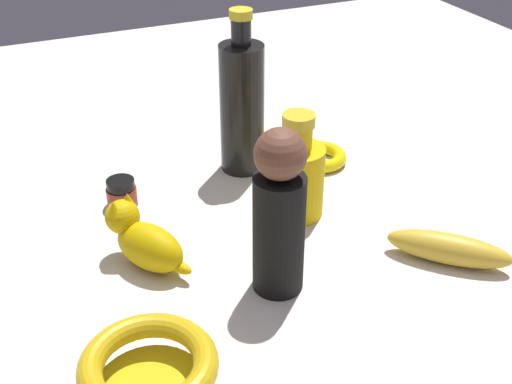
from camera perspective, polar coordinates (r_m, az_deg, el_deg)
name	(u,v)px	position (r m, az deg, el deg)	size (l,w,h in m)	color
ground	(256,239)	(0.95, 0.00, -4.10)	(2.00, 2.00, 0.00)	silver
nail_polish_jar	(122,193)	(1.04, -11.53, -0.07)	(0.05, 0.05, 0.04)	maroon
bottle_tall	(242,105)	(1.08, -1.22, 7.47)	(0.07, 0.07, 0.27)	black
bowl	(149,370)	(0.73, -9.23, -14.94)	(0.15, 0.15, 0.05)	gold
person_figure_adult	(279,214)	(0.80, 2.01, -1.92)	(0.09, 0.09, 0.23)	black
cat_figurine	(143,239)	(0.90, -9.70, -3.98)	(0.13, 0.10, 0.09)	#D1A805
banana	(449,249)	(0.93, 16.30, -4.71)	(0.17, 0.04, 0.04)	gold
bottle_short	(297,176)	(0.98, 3.53, 1.43)	(0.08, 0.08, 0.16)	#E6B708
bangle	(319,157)	(1.14, 5.49, 3.05)	(0.09, 0.09, 0.02)	yellow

